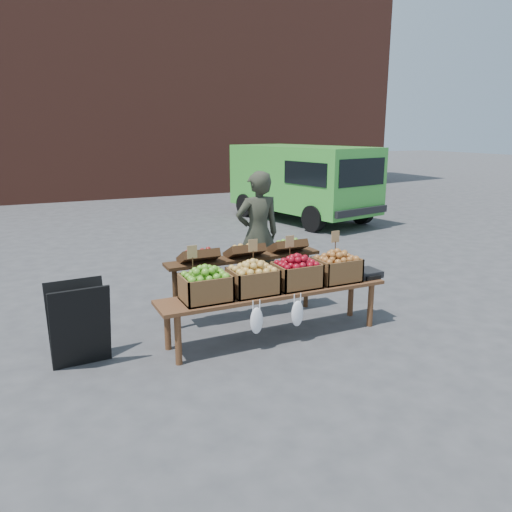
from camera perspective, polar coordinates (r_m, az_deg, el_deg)
name	(u,v)px	position (r m, az deg, el deg)	size (l,w,h in m)	color
ground	(275,348)	(5.58, 2.19, -10.41)	(80.00, 80.00, 0.00)	#424244
brick_building	(79,50)	(19.81, -19.61, 21.26)	(24.00, 4.00, 10.00)	brown
delivery_van	(302,184)	(13.15, 5.27, 8.23)	(1.96, 4.28, 1.92)	green
vendor	(258,234)	(7.04, 0.20, 2.49)	(0.65, 0.43, 1.78)	#2F3125
chalkboard_sign	(79,324)	(5.34, -19.56, -7.35)	(0.57, 0.32, 0.87)	black
back_table	(245,278)	(6.25, -1.31, -2.53)	(2.10, 0.44, 1.04)	#362111
display_bench	(275,314)	(5.74, 2.15, -6.60)	(2.70, 0.56, 0.57)	#55321C
crate_golden_apples	(205,288)	(5.28, -5.79, -3.62)	(0.50, 0.40, 0.28)	#4B931C
crate_russet_pears	(253,281)	(5.48, -0.37, -2.89)	(0.50, 0.40, 0.28)	#CCC749
crate_red_apples	(296,275)	(5.72, 4.63, -2.18)	(0.50, 0.40, 0.28)	maroon
crate_green_apples	(337,269)	(6.01, 9.19, -1.53)	(0.50, 0.40, 0.28)	#AC6235
weighing_scale	(365,273)	(6.28, 12.36, -1.94)	(0.34, 0.30, 0.08)	black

